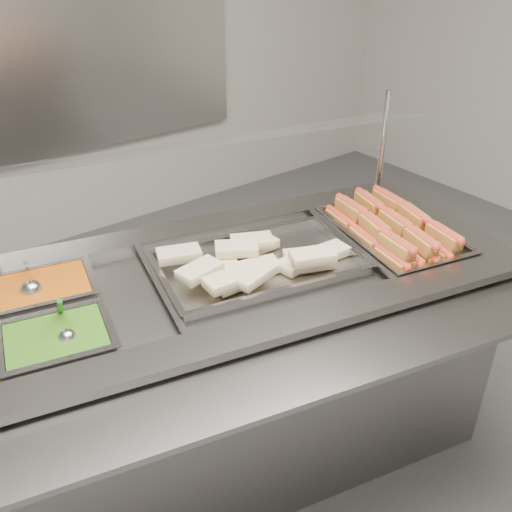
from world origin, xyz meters
TOP-DOWN VIEW (x-y plane):
  - steam_counter at (0.12, 0.34)m, footprint 1.95×1.20m
  - tray_rail at (0.01, -0.14)m, footprint 1.74×0.73m
  - sneeze_guard at (0.17, 0.55)m, footprint 1.61×0.64m
  - pan_hotdogs at (0.71, 0.20)m, footprint 0.44×0.59m
  - pan_wraps at (0.18, 0.33)m, footprint 0.73×0.53m
  - pan_beans at (-0.45, 0.62)m, footprint 0.33×0.29m
  - pan_peas at (-0.52, 0.35)m, footprint 0.33×0.29m
  - hotdogs_in_buns at (0.69, 0.21)m, footprint 0.36×0.54m
  - tortilla_wraps at (0.16, 0.32)m, footprint 0.60×0.44m
  - ladle at (-0.49, 0.62)m, footprint 0.08×0.19m
  - serving_spoon at (-0.49, 0.34)m, footprint 0.07×0.16m

SIDE VIEW (x-z plane):
  - steam_counter at x=0.12m, z-range 0.00..0.87m
  - tray_rail at x=0.01m, z-range 0.79..0.84m
  - pan_hotdogs at x=0.71m, z-range 0.78..0.87m
  - pan_beans at x=-0.45m, z-range 0.78..0.88m
  - pan_peas at x=-0.52m, z-range 0.78..0.88m
  - pan_wraps at x=0.18m, z-range 0.81..0.87m
  - ladle at x=-0.49m, z-range 0.80..0.94m
  - serving_spoon at x=-0.49m, z-range 0.80..0.95m
  - tortilla_wraps at x=0.16m, z-range 0.83..0.92m
  - hotdogs_in_buns at x=0.69m, z-range 0.82..0.93m
  - sneeze_guard at x=0.17m, z-range 1.00..1.43m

